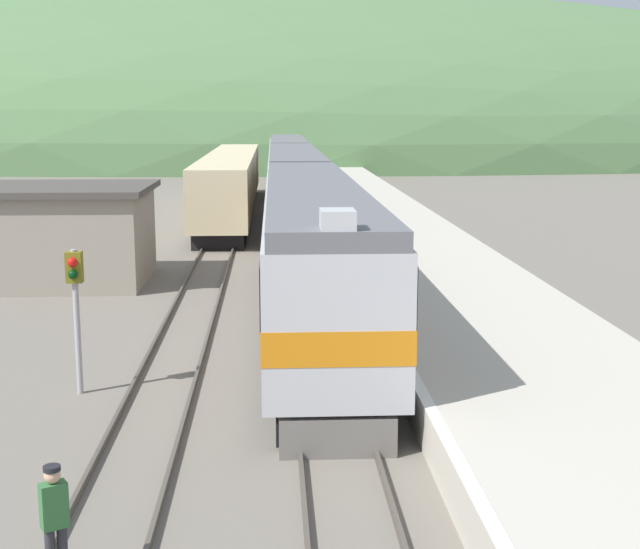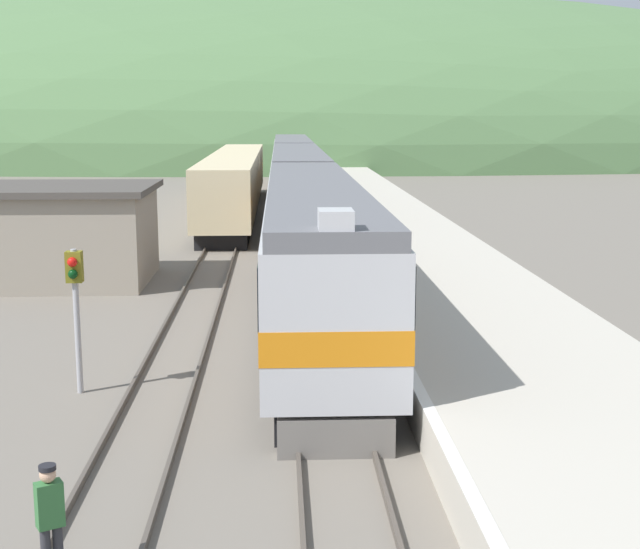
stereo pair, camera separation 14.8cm
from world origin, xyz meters
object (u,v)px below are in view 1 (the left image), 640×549
at_px(carriage_second, 295,186).
at_px(signal_post_siding, 75,290).
at_px(track_worker, 55,517).
at_px(express_train_lead_car, 313,249).
at_px(siding_train, 231,183).
at_px(carriage_third, 288,163).

relative_size(carriage_second, signal_post_siding, 6.38).
bearing_deg(track_worker, signal_post_siding, 99.88).
height_order(express_train_lead_car, track_worker, express_train_lead_car).
height_order(express_train_lead_car, siding_train, express_train_lead_car).
bearing_deg(track_worker, siding_train, 89.49).
xyz_separation_m(express_train_lead_car, carriage_second, (0.00, 22.82, -0.01)).
height_order(siding_train, track_worker, siding_train).
height_order(express_train_lead_car, signal_post_siding, express_train_lead_car).
xyz_separation_m(carriage_second, siding_train, (-3.81, 7.08, -0.38)).
bearing_deg(track_worker, carriage_second, 83.64).
height_order(express_train_lead_car, carriage_third, express_train_lead_car).
bearing_deg(siding_train, express_train_lead_car, -82.75).
bearing_deg(signal_post_siding, express_train_lead_car, 48.42).
xyz_separation_m(carriage_second, signal_post_siding, (-5.69, -29.23, 0.10)).
xyz_separation_m(express_train_lead_car, track_worker, (-4.21, -14.92, -1.37)).
height_order(carriage_second, siding_train, carriage_second).
relative_size(carriage_third, track_worker, 12.49).
relative_size(carriage_third, siding_train, 0.68).
bearing_deg(track_worker, express_train_lead_car, 74.25).
bearing_deg(express_train_lead_car, track_worker, -105.75).
bearing_deg(carriage_third, carriage_second, -90.00).
distance_m(express_train_lead_car, carriage_third, 45.23).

